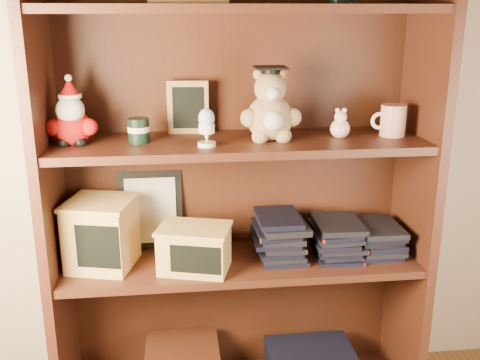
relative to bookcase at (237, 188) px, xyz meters
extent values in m
cube|color=#C0AD8B|center=(0.21, 0.14, 0.47)|extent=(3.00, 0.04, 2.50)
cube|color=#421F13|center=(-0.58, -0.05, 0.02)|extent=(0.03, 0.35, 1.60)
cube|color=#421F13|center=(0.59, -0.05, 0.02)|extent=(0.03, 0.35, 1.60)
cube|color=#3E1D10|center=(0.00, 0.11, 0.02)|extent=(1.20, 0.02, 1.60)
cube|color=#421F13|center=(0.00, -0.05, 0.56)|extent=(1.14, 0.33, 0.02)
cube|color=#421F13|center=(0.00, -0.05, -0.24)|extent=(1.14, 0.33, 0.02)
cube|color=#421F13|center=(0.00, -0.05, 0.16)|extent=(1.14, 0.33, 0.02)
sphere|color=#A50F0F|center=(-0.50, -0.05, 0.22)|extent=(0.11, 0.11, 0.11)
sphere|color=#A50F0F|center=(-0.55, -0.07, 0.23)|extent=(0.05, 0.05, 0.05)
sphere|color=#A50F0F|center=(-0.45, -0.07, 0.23)|extent=(0.05, 0.05, 0.05)
sphere|color=black|center=(-0.52, -0.08, 0.18)|extent=(0.04, 0.04, 0.04)
sphere|color=black|center=(-0.47, -0.08, 0.18)|extent=(0.04, 0.04, 0.04)
sphere|color=white|center=(-0.50, -0.06, 0.28)|extent=(0.08, 0.08, 0.08)
sphere|color=#D8B293|center=(-0.50, -0.05, 0.29)|extent=(0.06, 0.06, 0.06)
cone|color=#A50F0F|center=(-0.50, -0.05, 0.34)|extent=(0.06, 0.06, 0.05)
sphere|color=white|center=(-0.50, -0.05, 0.37)|extent=(0.02, 0.02, 0.02)
cylinder|color=white|center=(-0.50, -0.05, 0.32)|extent=(0.07, 0.07, 0.01)
cylinder|color=black|center=(-0.30, -0.05, 0.21)|extent=(0.06, 0.06, 0.07)
cylinder|color=beige|center=(-0.30, -0.05, 0.21)|extent=(0.07, 0.07, 0.02)
cube|color=#9E7547|center=(-0.15, 0.06, 0.26)|extent=(0.13, 0.03, 0.17)
cube|color=black|center=(-0.15, 0.05, 0.26)|extent=(0.10, 0.01, 0.13)
cube|color=#9E7547|center=(-0.15, 0.09, 0.19)|extent=(0.06, 0.06, 0.01)
cylinder|color=white|center=(-0.10, -0.13, 0.18)|extent=(0.05, 0.05, 0.01)
cone|color=white|center=(-0.10, -0.13, 0.20)|extent=(0.02, 0.02, 0.04)
cylinder|color=white|center=(-0.10, -0.13, 0.22)|extent=(0.05, 0.05, 0.03)
ellipsoid|color=silver|center=(-0.10, -0.13, 0.25)|extent=(0.05, 0.05, 0.06)
sphere|color=tan|center=(0.09, -0.05, 0.24)|extent=(0.14, 0.14, 0.14)
sphere|color=white|center=(0.09, -0.11, 0.24)|extent=(0.06, 0.06, 0.06)
sphere|color=tan|center=(0.03, -0.07, 0.24)|extent=(0.06, 0.06, 0.06)
sphere|color=tan|center=(0.16, -0.07, 0.24)|extent=(0.06, 0.06, 0.06)
sphere|color=tan|center=(0.06, -0.09, 0.19)|extent=(0.05, 0.05, 0.05)
sphere|color=tan|center=(0.13, -0.09, 0.19)|extent=(0.05, 0.05, 0.05)
sphere|color=tan|center=(0.09, -0.05, 0.33)|extent=(0.10, 0.10, 0.10)
sphere|color=white|center=(0.09, -0.09, 0.32)|extent=(0.04, 0.04, 0.04)
sphere|color=tan|center=(0.06, -0.04, 0.37)|extent=(0.03, 0.03, 0.03)
sphere|color=tan|center=(0.13, -0.04, 0.37)|extent=(0.03, 0.03, 0.03)
cylinder|color=black|center=(0.09, -0.05, 0.38)|extent=(0.04, 0.04, 0.02)
cube|color=black|center=(0.09, -0.05, 0.39)|extent=(0.10, 0.10, 0.01)
cylinder|color=#A50F0F|center=(0.14, -0.07, 0.38)|extent=(0.00, 0.05, 0.03)
sphere|color=beige|center=(0.32, -0.05, 0.20)|extent=(0.06, 0.06, 0.06)
sphere|color=beige|center=(0.32, -0.05, 0.23)|extent=(0.04, 0.04, 0.04)
sphere|color=beige|center=(0.31, -0.05, 0.26)|extent=(0.02, 0.02, 0.02)
sphere|color=beige|center=(0.33, -0.05, 0.26)|extent=(0.02, 0.02, 0.02)
cylinder|color=silver|center=(0.49, -0.05, 0.22)|extent=(0.08, 0.08, 0.10)
torus|color=white|center=(0.44, -0.05, 0.22)|extent=(0.06, 0.01, 0.06)
cube|color=black|center=(-0.29, 0.09, -0.10)|extent=(0.21, 0.05, 0.27)
cube|color=beige|center=(-0.29, 0.08, -0.10)|extent=(0.17, 0.04, 0.22)
cube|color=#DCB05A|center=(-0.44, -0.05, -0.12)|extent=(0.23, 0.23, 0.21)
cube|color=black|center=(-0.44, -0.15, -0.12)|extent=(0.13, 0.04, 0.14)
cube|color=#DCB05A|center=(-0.44, -0.05, -0.02)|extent=(0.24, 0.24, 0.01)
cube|color=#DCB05A|center=(-0.15, -0.12, -0.16)|extent=(0.24, 0.20, 0.14)
cube|color=black|center=(-0.15, -0.19, -0.16)|extent=(0.15, 0.05, 0.09)
cube|color=#DCB05A|center=(-0.15, -0.12, -0.09)|extent=(0.25, 0.21, 0.01)
cube|color=black|center=(0.13, -0.05, -0.22)|extent=(0.14, 0.20, 0.02)
cube|color=black|center=(0.13, -0.05, -0.20)|extent=(0.14, 0.20, 0.02)
cube|color=black|center=(0.13, -0.05, -0.19)|extent=(0.14, 0.20, 0.02)
cube|color=black|center=(0.13, -0.05, -0.17)|extent=(0.14, 0.20, 0.02)
cube|color=black|center=(0.13, -0.05, -0.16)|extent=(0.14, 0.20, 0.02)
cube|color=black|center=(0.13, -0.05, -0.14)|extent=(0.14, 0.20, 0.02)
cube|color=black|center=(0.13, -0.05, -0.12)|extent=(0.14, 0.20, 0.02)
cube|color=black|center=(0.13, -0.05, -0.11)|extent=(0.14, 0.20, 0.02)
cube|color=black|center=(0.13, -0.05, -0.09)|extent=(0.14, 0.20, 0.02)
cube|color=black|center=(0.32, -0.05, -0.22)|extent=(0.14, 0.20, 0.02)
cube|color=black|center=(0.32, -0.05, -0.20)|extent=(0.14, 0.20, 0.02)
cube|color=black|center=(0.32, -0.05, -0.19)|extent=(0.14, 0.20, 0.02)
cube|color=black|center=(0.32, -0.05, -0.17)|extent=(0.14, 0.20, 0.02)
cube|color=black|center=(0.32, -0.05, -0.16)|extent=(0.14, 0.20, 0.02)
cube|color=black|center=(0.32, -0.05, -0.14)|extent=(0.14, 0.20, 0.02)
cube|color=black|center=(0.32, -0.05, -0.12)|extent=(0.14, 0.20, 0.02)
cube|color=black|center=(0.32, -0.05, -0.11)|extent=(0.14, 0.20, 0.02)
cube|color=black|center=(0.46, -0.05, -0.22)|extent=(0.14, 0.20, 0.02)
cube|color=black|center=(0.46, -0.05, -0.20)|extent=(0.14, 0.20, 0.02)
cube|color=black|center=(0.46, -0.05, -0.19)|extent=(0.14, 0.20, 0.02)
cube|color=black|center=(0.46, -0.05, -0.17)|extent=(0.14, 0.20, 0.02)
cube|color=black|center=(0.46, -0.05, -0.16)|extent=(0.14, 0.20, 0.02)
cube|color=black|center=(0.46, -0.05, -0.14)|extent=(0.14, 0.20, 0.02)
camera|label=1|loc=(-0.19, -1.73, 0.56)|focal=42.00mm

